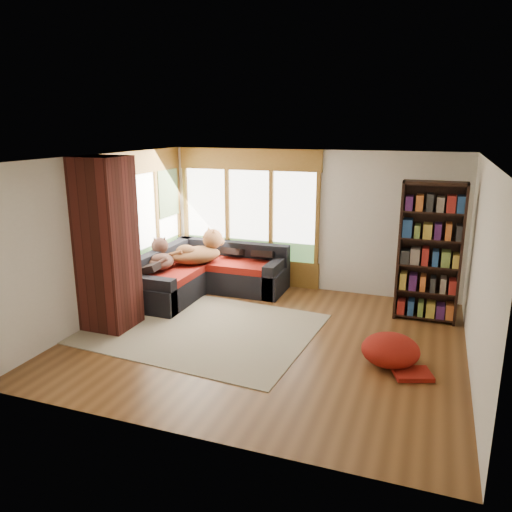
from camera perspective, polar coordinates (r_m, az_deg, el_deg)
The scene contains 17 objects.
floor at distance 7.40m, azimuth 1.15°, elevation -9.42°, with size 5.50×5.50×0.00m, color #573418.
ceiling at distance 6.76m, azimuth 1.27°, elevation 11.10°, with size 5.50×5.50×0.00m, color white.
wall_back at distance 9.31m, azimuth 6.17°, elevation 4.00°, with size 5.50×0.04×2.60m, color silver.
wall_front at distance 4.78m, azimuth -8.55°, elevation -6.72°, with size 5.50×0.04×2.60m, color silver.
wall_left at distance 8.24m, azimuth -17.22°, elevation 1.99°, with size 0.04×5.00×2.60m, color silver.
wall_right at distance 6.65m, azimuth 24.27°, elevation -1.69°, with size 0.04×5.00×2.60m, color silver.
windows_back at distance 9.62m, azimuth -0.84°, elevation 4.74°, with size 2.82×0.10×1.90m.
windows_left at distance 9.18m, azimuth -12.63°, elevation 3.88°, with size 0.10×2.62×1.90m.
roller_blind at distance 9.80m, azimuth -10.01°, elevation 7.07°, with size 0.03×0.72×0.90m, color #617C4D.
brick_chimney at distance 7.76m, azimuth -16.69°, elevation 1.26°, with size 0.70×0.70×2.60m, color #471914.
sectional_sofa at distance 9.48m, azimuth -6.74°, elevation -2.04°, with size 2.20×2.20×0.80m.
area_rug at distance 7.81m, azimuth -6.63°, elevation -8.12°, with size 3.47×2.65×0.01m, color beige.
bookshelf at distance 8.20m, azimuth 19.20°, elevation 0.36°, with size 0.95×0.32×2.21m.
pouf at distance 6.81m, azimuth 15.12°, elevation -10.24°, with size 0.75×0.75×0.41m, color maroon.
dog_tan at distance 9.19m, azimuth -6.39°, elevation 0.69°, with size 1.05×1.08×0.53m.
dog_brindle at distance 9.01m, azimuth -10.91°, elevation -0.11°, with size 0.79×0.90×0.44m.
throw_pillows at distance 9.37m, azimuth -6.18°, elevation 0.59°, with size 1.98×1.68×0.45m.
Camera 1 is at (2.16, -6.39, 3.05)m, focal length 35.00 mm.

